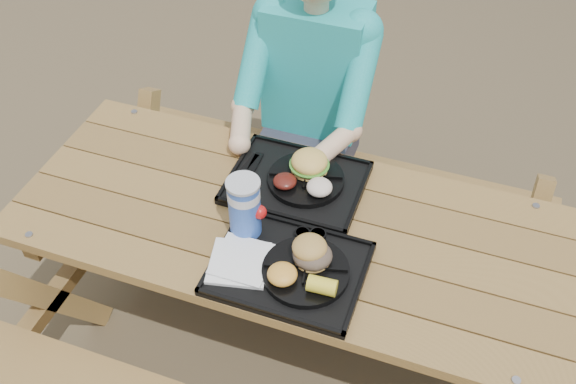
% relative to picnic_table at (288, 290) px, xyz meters
% --- Properties ---
extents(ground, '(60.00, 60.00, 0.00)m').
position_rel_picnic_table_xyz_m(ground, '(0.00, 0.00, -0.38)').
color(ground, '#999999').
rests_on(ground, ground).
extents(picnic_table, '(1.80, 1.49, 0.75)m').
position_rel_picnic_table_xyz_m(picnic_table, '(0.00, 0.00, 0.00)').
color(picnic_table, '#999999').
rests_on(picnic_table, ground).
extents(tray_near, '(0.45, 0.35, 0.02)m').
position_rel_picnic_table_xyz_m(tray_near, '(0.07, -0.19, 0.39)').
color(tray_near, black).
rests_on(tray_near, picnic_table).
extents(tray_far, '(0.45, 0.35, 0.02)m').
position_rel_picnic_table_xyz_m(tray_far, '(-0.03, 0.16, 0.39)').
color(tray_far, black).
rests_on(tray_far, picnic_table).
extents(plate_near, '(0.26, 0.26, 0.02)m').
position_rel_picnic_table_xyz_m(plate_near, '(0.13, -0.20, 0.41)').
color(plate_near, black).
rests_on(plate_near, tray_near).
extents(plate_far, '(0.26, 0.26, 0.02)m').
position_rel_picnic_table_xyz_m(plate_far, '(0.00, 0.17, 0.41)').
color(plate_far, black).
rests_on(plate_far, tray_far).
extents(napkin_stack, '(0.21, 0.21, 0.02)m').
position_rel_picnic_table_xyz_m(napkin_stack, '(-0.07, -0.23, 0.40)').
color(napkin_stack, white).
rests_on(napkin_stack, tray_near).
extents(soda_cup, '(0.10, 0.10, 0.20)m').
position_rel_picnic_table_xyz_m(soda_cup, '(-0.10, -0.10, 0.49)').
color(soda_cup, '#1845B4').
rests_on(soda_cup, tray_near).
extents(condiment_bbq, '(0.05, 0.05, 0.03)m').
position_rel_picnic_table_xyz_m(condiment_bbq, '(0.07, -0.07, 0.41)').
color(condiment_bbq, black).
rests_on(condiment_bbq, tray_near).
extents(condiment_mustard, '(0.05, 0.05, 0.03)m').
position_rel_picnic_table_xyz_m(condiment_mustard, '(0.12, -0.06, 0.41)').
color(condiment_mustard, gold).
rests_on(condiment_mustard, tray_near).
extents(sandwich, '(0.11, 0.11, 0.11)m').
position_rel_picnic_table_xyz_m(sandwich, '(0.13, -0.16, 0.47)').
color(sandwich, '#C39144').
rests_on(sandwich, plate_near).
extents(mac_cheese, '(0.09, 0.09, 0.04)m').
position_rel_picnic_table_xyz_m(mac_cheese, '(0.07, -0.26, 0.44)').
color(mac_cheese, '#F7B441').
rests_on(mac_cheese, plate_near).
extents(corn_cob, '(0.09, 0.09, 0.05)m').
position_rel_picnic_table_xyz_m(corn_cob, '(0.19, -0.26, 0.44)').
color(corn_cob, yellow).
rests_on(corn_cob, plate_near).
extents(cutlery_far, '(0.03, 0.17, 0.01)m').
position_rel_picnic_table_xyz_m(cutlery_far, '(-0.19, 0.17, 0.40)').
color(cutlery_far, black).
rests_on(cutlery_far, tray_far).
extents(burger, '(0.13, 0.13, 0.11)m').
position_rel_picnic_table_xyz_m(burger, '(0.00, 0.21, 0.47)').
color(burger, '#F0BC54').
rests_on(burger, plate_far).
extents(baked_beans, '(0.08, 0.08, 0.04)m').
position_rel_picnic_table_xyz_m(baked_beans, '(-0.05, 0.11, 0.43)').
color(baked_beans, '#571811').
rests_on(baked_beans, plate_far).
extents(potato_salad, '(0.09, 0.09, 0.05)m').
position_rel_picnic_table_xyz_m(potato_salad, '(0.07, 0.12, 0.44)').
color(potato_salad, '#F5E4CF').
rests_on(potato_salad, plate_far).
extents(diner, '(0.48, 0.84, 1.28)m').
position_rel_picnic_table_xyz_m(diner, '(-0.13, 0.67, 0.27)').
color(diner, teal).
rests_on(diner, ground).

